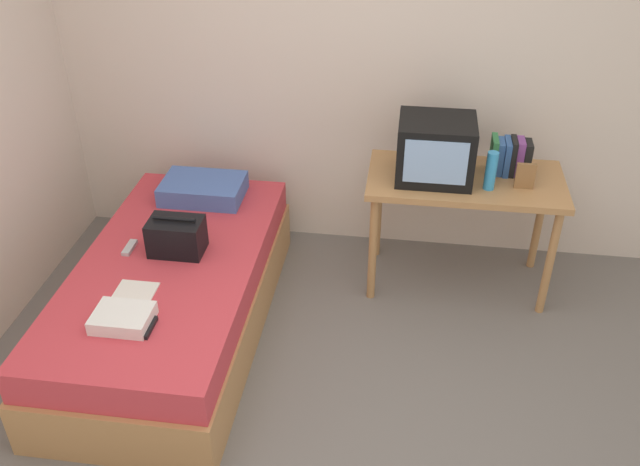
% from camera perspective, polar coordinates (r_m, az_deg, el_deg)
% --- Properties ---
extents(ground_plane, '(8.00, 8.00, 0.00)m').
position_cam_1_polar(ground_plane, '(3.50, -0.35, -17.89)').
color(ground_plane, slate).
extents(wall_back, '(5.20, 0.10, 2.60)m').
position_cam_1_polar(wall_back, '(4.43, 3.44, 14.30)').
color(wall_back, beige).
rests_on(wall_back, ground).
extents(bed, '(1.00, 2.00, 0.50)m').
position_cam_1_polar(bed, '(4.08, -12.01, -5.12)').
color(bed, '#B27F4C').
rests_on(bed, ground).
extents(desk, '(1.16, 0.60, 0.76)m').
position_cam_1_polar(desk, '(4.25, 11.81, 3.34)').
color(desk, '#B27F4C').
rests_on(desk, ground).
extents(tv, '(0.44, 0.39, 0.36)m').
position_cam_1_polar(tv, '(4.09, 9.51, 6.83)').
color(tv, black).
rests_on(tv, desk).
extents(water_bottle, '(0.06, 0.06, 0.23)m').
position_cam_1_polar(water_bottle, '(4.05, 13.92, 5.01)').
color(water_bottle, '#3399DB').
rests_on(water_bottle, desk).
extents(book_row, '(0.23, 0.17, 0.22)m').
position_cam_1_polar(book_row, '(4.27, 15.38, 6.11)').
color(book_row, '#337F47').
rests_on(book_row, desk).
extents(picture_frame, '(0.11, 0.02, 0.16)m').
position_cam_1_polar(picture_frame, '(4.13, 16.57, 4.53)').
color(picture_frame, olive).
rests_on(picture_frame, desk).
extents(pillow, '(0.51, 0.35, 0.12)m').
position_cam_1_polar(pillow, '(4.46, -9.62, 3.61)').
color(pillow, '#4766AD').
rests_on(pillow, bed).
extents(handbag, '(0.30, 0.20, 0.22)m').
position_cam_1_polar(handbag, '(3.93, -11.76, -0.26)').
color(handbag, black).
rests_on(handbag, bed).
extents(magazine, '(0.21, 0.29, 0.01)m').
position_cam_1_polar(magazine, '(3.68, -15.31, -5.22)').
color(magazine, white).
rests_on(magazine, bed).
extents(remote_dark, '(0.04, 0.16, 0.02)m').
position_cam_1_polar(remote_dark, '(3.47, -13.98, -7.57)').
color(remote_dark, black).
rests_on(remote_dark, bed).
extents(remote_silver, '(0.04, 0.14, 0.02)m').
position_cam_1_polar(remote_silver, '(4.06, -15.44, -1.17)').
color(remote_silver, '#B7B7BC').
rests_on(remote_silver, bed).
extents(folded_towel, '(0.28, 0.22, 0.07)m').
position_cam_1_polar(folded_towel, '(3.52, -15.97, -6.77)').
color(folded_towel, white).
rests_on(folded_towel, bed).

